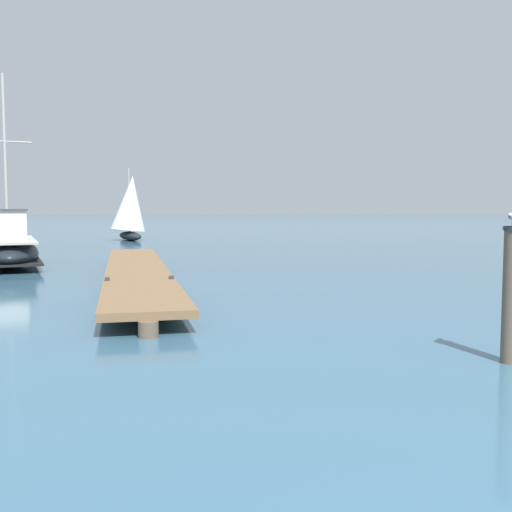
% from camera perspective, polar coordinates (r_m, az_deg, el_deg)
% --- Properties ---
extents(floating_dock, '(3.12, 16.50, 0.53)m').
position_cam_1_polar(floating_dock, '(18.75, -11.30, -1.33)').
color(floating_dock, brown).
rests_on(floating_dock, ground).
extents(fishing_boat_0, '(3.77, 6.91, 7.42)m').
position_cam_1_polar(fishing_boat_0, '(24.92, -22.51, 0.68)').
color(fishing_boat_0, black).
rests_on(fishing_boat_0, ground).
extents(mooring_piling, '(0.30, 0.30, 2.01)m').
position_cam_1_polar(mooring_piling, '(9.51, 23.15, -3.22)').
color(mooring_piling, brown).
rests_on(mooring_piling, ground).
extents(distant_sailboat, '(3.29, 4.82, 5.02)m').
position_cam_1_polar(distant_sailboat, '(42.56, -11.87, 4.55)').
color(distant_sailboat, black).
rests_on(distant_sailboat, ground).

